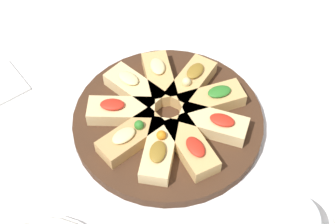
% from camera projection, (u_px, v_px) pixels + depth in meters
% --- Properties ---
extents(ground_plane, '(3.00, 3.00, 0.00)m').
position_uv_depth(ground_plane, '(168.00, 123.00, 0.75)').
color(ground_plane, white).
extents(serving_board, '(0.30, 0.30, 0.02)m').
position_uv_depth(serving_board, '(168.00, 120.00, 0.74)').
color(serving_board, '#422819').
rests_on(serving_board, ground_plane).
extents(focaccia_slice_0, '(0.11, 0.06, 0.03)m').
position_uv_depth(focaccia_slice_0, '(211.00, 99.00, 0.74)').
color(focaccia_slice_0, tan).
rests_on(focaccia_slice_0, serving_board).
extents(focaccia_slice_1, '(0.11, 0.08, 0.04)m').
position_uv_depth(focaccia_slice_1, '(191.00, 82.00, 0.76)').
color(focaccia_slice_1, tan).
rests_on(focaccia_slice_1, serving_board).
extents(focaccia_slice_2, '(0.08, 0.11, 0.03)m').
position_uv_depth(focaccia_slice_2, '(159.00, 78.00, 0.77)').
color(focaccia_slice_2, tan).
rests_on(focaccia_slice_2, serving_board).
extents(focaccia_slice_3, '(0.07, 0.11, 0.03)m').
position_uv_depth(focaccia_slice_3, '(134.00, 88.00, 0.76)').
color(focaccia_slice_3, '#E5C689').
rests_on(focaccia_slice_3, serving_board).
extents(focaccia_slice_4, '(0.11, 0.09, 0.03)m').
position_uv_depth(focaccia_slice_4, '(121.00, 111.00, 0.73)').
color(focaccia_slice_4, '#E5C689').
rests_on(focaccia_slice_4, serving_board).
extents(focaccia_slice_5, '(0.11, 0.06, 0.04)m').
position_uv_depth(focaccia_slice_5, '(131.00, 137.00, 0.69)').
color(focaccia_slice_5, tan).
rests_on(focaccia_slice_5, serving_board).
extents(focaccia_slice_6, '(0.10, 0.11, 0.04)m').
position_uv_depth(focaccia_slice_6, '(159.00, 150.00, 0.68)').
color(focaccia_slice_6, '#E5C689').
rests_on(focaccia_slice_6, serving_board).
extents(focaccia_slice_7, '(0.05, 0.11, 0.03)m').
position_uv_depth(focaccia_slice_7, '(191.00, 146.00, 0.68)').
color(focaccia_slice_7, tan).
rests_on(focaccia_slice_7, serving_board).
extents(focaccia_slice_8, '(0.10, 0.11, 0.03)m').
position_uv_depth(focaccia_slice_8, '(214.00, 124.00, 0.71)').
color(focaccia_slice_8, '#E5C689').
rests_on(focaccia_slice_8, serving_board).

